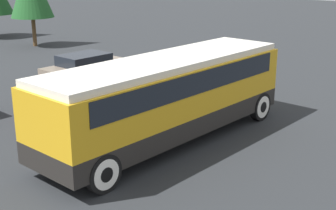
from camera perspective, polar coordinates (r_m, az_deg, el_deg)
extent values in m
plane|color=#26282B|center=(16.26, 0.00, -4.44)|extent=(120.00, 120.00, 0.00)
cube|color=black|center=(15.98, 0.00, -1.75)|extent=(9.95, 2.56, 0.67)
cube|color=gold|center=(15.65, 0.00, 2.12)|extent=(9.95, 2.56, 1.57)
cube|color=black|center=(15.56, 0.00, 3.48)|extent=(8.75, 2.60, 0.70)
cube|color=silver|center=(15.44, 0.00, 5.32)|extent=(9.75, 2.36, 0.22)
cube|color=gold|center=(19.47, 9.53, 4.23)|extent=(0.36, 2.46, 1.79)
cylinder|color=black|center=(18.57, 11.17, -0.17)|extent=(1.11, 0.28, 1.11)
cylinder|color=silver|center=(18.57, 11.17, -0.17)|extent=(0.86, 0.30, 0.86)
cylinder|color=black|center=(18.57, 11.17, -0.17)|extent=(0.42, 0.32, 0.42)
cylinder|color=black|center=(19.80, 5.36, 1.18)|extent=(1.11, 0.28, 1.11)
cylinder|color=silver|center=(19.80, 5.36, 1.18)|extent=(0.86, 0.30, 0.86)
cylinder|color=black|center=(19.80, 5.36, 1.18)|extent=(0.42, 0.32, 0.42)
cylinder|color=black|center=(12.76, -7.91, -8.24)|extent=(1.11, 0.28, 1.11)
cylinder|color=silver|center=(12.76, -7.91, -8.24)|extent=(0.86, 0.30, 0.86)
cylinder|color=black|center=(12.76, -7.91, -8.24)|extent=(0.42, 0.32, 0.42)
cylinder|color=black|center=(14.49, -13.98, -5.41)|extent=(1.11, 0.28, 1.11)
cylinder|color=silver|center=(14.49, -13.98, -5.41)|extent=(0.86, 0.30, 0.86)
cylinder|color=black|center=(14.49, -13.98, -5.41)|extent=(0.42, 0.32, 0.42)
cube|color=maroon|center=(20.38, -9.90, 1.48)|extent=(4.74, 1.77, 0.58)
cube|color=black|center=(20.13, -10.40, 2.82)|extent=(2.46, 1.59, 0.48)
cylinder|color=black|center=(21.02, -4.56, 1.61)|extent=(0.72, 0.22, 0.72)
cylinder|color=black|center=(21.02, -4.56, 1.61)|extent=(0.27, 0.26, 0.27)
cylinder|color=black|center=(22.16, -7.41, 2.34)|extent=(0.72, 0.22, 0.72)
cylinder|color=black|center=(22.16, -7.41, 2.34)|extent=(0.27, 0.26, 0.27)
cylinder|color=black|center=(18.76, -12.79, -0.72)|extent=(0.72, 0.22, 0.72)
cylinder|color=black|center=(18.76, -12.79, -0.72)|extent=(0.27, 0.26, 0.27)
cylinder|color=black|center=(20.03, -15.46, 0.23)|extent=(0.72, 0.22, 0.72)
cylinder|color=black|center=(20.03, -15.46, 0.23)|extent=(0.27, 0.26, 0.27)
cube|color=#7A6B5B|center=(24.58, -9.78, 4.24)|extent=(4.68, 1.90, 0.64)
cube|color=black|center=(24.34, -10.19, 5.50)|extent=(2.44, 1.71, 0.53)
cylinder|color=black|center=(25.17, -5.22, 4.19)|extent=(0.69, 0.22, 0.69)
cylinder|color=black|center=(25.17, -5.22, 4.19)|extent=(0.26, 0.26, 0.26)
cylinder|color=black|center=(26.42, -7.78, 4.73)|extent=(0.69, 0.22, 0.69)
cylinder|color=black|center=(26.42, -7.78, 4.73)|extent=(0.26, 0.26, 0.26)
cylinder|color=black|center=(22.88, -12.02, 2.54)|extent=(0.69, 0.22, 0.69)
cylinder|color=black|center=(22.88, -12.02, 2.54)|extent=(0.26, 0.26, 0.26)
cylinder|color=black|center=(24.25, -14.45, 3.20)|extent=(0.69, 0.22, 0.69)
cylinder|color=black|center=(24.25, -14.45, 3.20)|extent=(0.26, 0.26, 0.26)
cylinder|color=brown|center=(35.58, -16.00, 8.58)|extent=(0.28, 0.28, 2.08)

